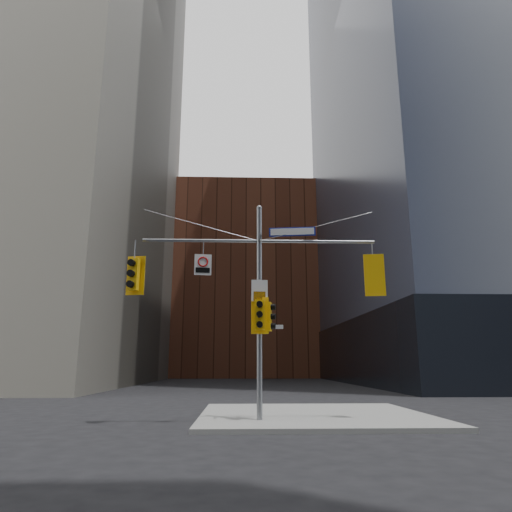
{
  "coord_description": "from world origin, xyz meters",
  "views": [
    {
      "loc": [
        -0.61,
        -13.17,
        1.88
      ],
      "look_at": [
        -0.11,
        2.0,
        5.47
      ],
      "focal_mm": 32.0,
      "sensor_mm": 36.0,
      "label": 1
    }
  ],
  "objects": [
    {
      "name": "traffic_light_east_arm",
      "position": [
        3.92,
        1.99,
        4.8
      ],
      "size": [
        0.68,
        0.6,
        1.44
      ],
      "rotation": [
        0.0,
        0.0,
        2.98
      ],
      "color": "#FFB90D",
      "rests_on": "ground"
    },
    {
      "name": "ground",
      "position": [
        0.0,
        0.0,
        0.0
      ],
      "size": [
        160.0,
        160.0,
        0.0
      ],
      "primitive_type": "plane",
      "color": "black",
      "rests_on": "ground"
    },
    {
      "name": "signal_assembly",
      "position": [
        0.0,
        1.99,
        4.42
      ],
      "size": [
        8.0,
        0.8,
        7.3
      ],
      "color": "gray",
      "rests_on": "ground"
    },
    {
      "name": "traffic_light_pole_side",
      "position": [
        0.32,
        1.99,
        3.4
      ],
      "size": [
        0.41,
        0.35,
        0.95
      ],
      "rotation": [
        0.0,
        0.0,
        1.32
      ],
      "color": "#FFB90D",
      "rests_on": "ground"
    },
    {
      "name": "sidewalk_corner",
      "position": [
        2.0,
        4.0,
        0.07
      ],
      "size": [
        8.0,
        8.0,
        0.15
      ],
      "primitive_type": "cube",
      "color": "gray",
      "rests_on": "ground"
    },
    {
      "name": "brick_midrise",
      "position": [
        0.0,
        58.0,
        14.0
      ],
      "size": [
        26.0,
        20.0,
        28.0
      ],
      "primitive_type": "cube",
      "color": "brown",
      "rests_on": "ground"
    },
    {
      "name": "regulatory_sign_pole",
      "position": [
        0.0,
        1.88,
        4.24
      ],
      "size": [
        0.55,
        0.08,
        0.72
      ],
      "rotation": [
        0.0,
        0.0,
        0.09
      ],
      "color": "silver",
      "rests_on": "ground"
    },
    {
      "name": "tower_nw",
      "position": [
        -28.0,
        32.0,
        40.0
      ],
      "size": [
        36.0,
        36.0,
        80.0
      ],
      "primitive_type": "cube",
      "color": "gray",
      "rests_on": "ground"
    },
    {
      "name": "regulatory_sign_arm",
      "position": [
        -1.92,
        1.97,
        5.17
      ],
      "size": [
        0.58,
        0.11,
        0.72
      ],
      "rotation": [
        0.0,
        0.0,
        0.12
      ],
      "color": "silver",
      "rests_on": "ground"
    },
    {
      "name": "traffic_light_pole_front",
      "position": [
        0.0,
        1.73,
        3.43
      ],
      "size": [
        0.58,
        0.47,
        1.21
      ],
      "rotation": [
        0.0,
        0.0,
        -0.07
      ],
      "color": "#FFB90D",
      "rests_on": "ground"
    },
    {
      "name": "traffic_light_west_arm",
      "position": [
        -4.24,
        2.01,
        4.8
      ],
      "size": [
        0.63,
        0.57,
        1.34
      ],
      "rotation": [
        0.0,
        0.0,
        -0.2
      ],
      "color": "#FFB90D",
      "rests_on": "ground"
    },
    {
      "name": "street_blade_ns",
      "position": [
        0.0,
        2.45,
        2.96
      ],
      "size": [
        0.14,
        0.79,
        0.16
      ],
      "rotation": [
        0.0,
        0.0,
        -0.13
      ],
      "color": "#145926",
      "rests_on": "ground"
    },
    {
      "name": "street_blade_ew",
      "position": [
        0.45,
        2.0,
        3.07
      ],
      "size": [
        0.68,
        0.06,
        0.14
      ],
      "rotation": [
        0.0,
        0.0,
        -0.05
      ],
      "color": "silver",
      "rests_on": "ground"
    },
    {
      "name": "street_sign_blade",
      "position": [
        1.14,
        2.0,
        6.35
      ],
      "size": [
        1.6,
        0.26,
        0.31
      ],
      "rotation": [
        0.0,
        0.0,
        -0.13
      ],
      "color": "#101F99",
      "rests_on": "ground"
    }
  ]
}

